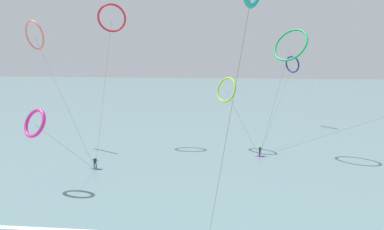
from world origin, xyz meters
TOP-DOWN VIEW (x-y plane):
  - sea_water at (0.00, 108.13)m, footprint 400.00×200.00m
  - surfer_violet at (9.12, 35.97)m, footprint 1.40×0.63m
  - surfer_cobalt at (-14.02, 28.06)m, footprint 1.40×0.72m
  - kite_navy at (17.96, 58.34)m, footprint 10.42×24.27m
  - kite_magenta at (-17.52, 21.32)m, footprint 5.45×8.27m
  - kite_emerald at (12.93, 37.02)m, footprint 6.68×5.65m
  - kite_coral at (-27.36, 37.42)m, footprint 15.74×10.86m
  - kite_lime at (3.74, 39.41)m, footprint 7.39×5.51m
  - kite_crimson at (-15.26, 40.13)m, footprint 4.93×13.63m
  - wave_crest_far at (-14.59, 13.59)m, footprint 14.80×0.98m

SIDE VIEW (x-z plane):
  - sea_water at x=0.00m, z-range 0.00..0.08m
  - wave_crest_far at x=-14.59m, z-range 0.00..0.12m
  - surfer_violet at x=9.12m, z-range -0.03..1.67m
  - surfer_cobalt at x=-14.02m, z-range -0.03..1.67m
  - kite_magenta at x=-17.52m, z-range 3.19..12.86m
  - kite_lime at x=3.74m, z-range 3.99..16.13m
  - kite_navy at x=17.96m, z-range 5.89..21.48m
  - kite_emerald at x=12.93m, z-range 7.28..26.74m
  - kite_coral at x=-27.36m, z-range 8.18..29.30m
  - kite_crimson at x=-15.26m, z-range 9.64..33.49m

